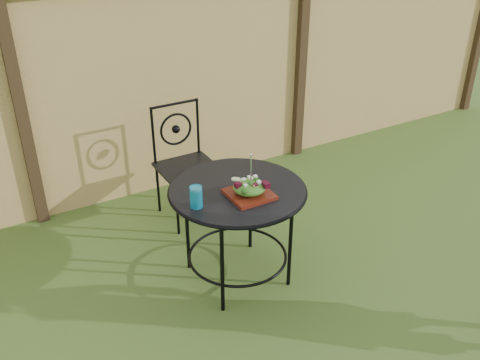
{
  "coord_description": "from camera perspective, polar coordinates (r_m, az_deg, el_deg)",
  "views": [
    {
      "loc": [
        -1.76,
        -1.98,
        2.46
      ],
      "look_at": [
        -0.2,
        0.73,
        0.75
      ],
      "focal_mm": 40.0,
      "sensor_mm": 36.0,
      "label": 1
    }
  ],
  "objects": [
    {
      "name": "salad_plate",
      "position": [
        3.43,
        1.0,
        -1.52
      ],
      "size": [
        0.27,
        0.27,
        0.02
      ],
      "primitive_type": "cube",
      "color": "#3F0D09",
      "rests_on": "patio_table"
    },
    {
      "name": "fork",
      "position": [
        3.34,
        1.17,
        1.22
      ],
      "size": [
        0.01,
        0.01,
        0.18
      ],
      "primitive_type": "cylinder",
      "color": "silver",
      "rests_on": "salad"
    },
    {
      "name": "fence",
      "position": [
        4.77,
        -6.83,
        10.02
      ],
      "size": [
        8.0,
        0.12,
        1.9
      ],
      "color": "#E8C772",
      "rests_on": "ground"
    },
    {
      "name": "salad",
      "position": [
        3.4,
        1.0,
        -0.76
      ],
      "size": [
        0.21,
        0.21,
        0.08
      ],
      "primitive_type": "ellipsoid",
      "color": "#235614",
      "rests_on": "salad_plate"
    },
    {
      "name": "patio_table",
      "position": [
        3.58,
        -0.27,
        -2.82
      ],
      "size": [
        0.92,
        0.92,
        0.72
      ],
      "color": "black",
      "rests_on": "ground"
    },
    {
      "name": "patio_chair",
      "position": [
        4.4,
        -5.88,
        2.13
      ],
      "size": [
        0.46,
        0.46,
        0.95
      ],
      "color": "black",
      "rests_on": "ground"
    },
    {
      "name": "drinking_glass",
      "position": [
        3.29,
        -4.71,
        -1.81
      ],
      "size": [
        0.08,
        0.08,
        0.14
      ],
      "primitive_type": "cylinder",
      "color": "#0C7796",
      "rests_on": "patio_table"
    },
    {
      "name": "ground",
      "position": [
        3.61,
        8.82,
        -14.66
      ],
      "size": [
        60.0,
        60.0,
        0.0
      ],
      "primitive_type": "plane",
      "color": "#264917",
      "rests_on": "ground"
    }
  ]
}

